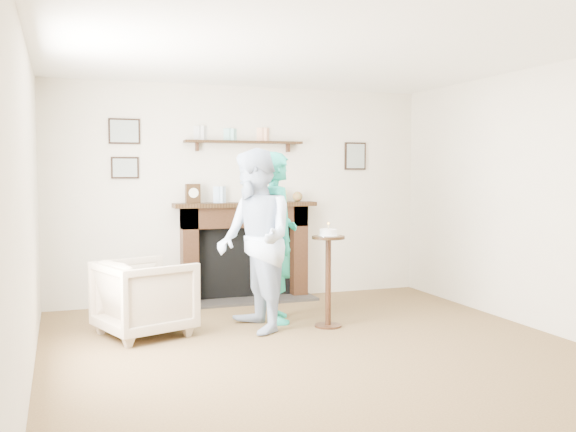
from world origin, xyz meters
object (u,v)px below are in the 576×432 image
object	(u,v)px
woman	(277,321)
man	(255,331)
pedestal_table	(328,263)
armchair	(145,335)

from	to	relation	value
woman	man	bearing A→B (deg)	145.00
pedestal_table	woman	bearing A→B (deg)	134.51
armchair	woman	xyz separation A→B (m)	(1.33, 0.13, 0.00)
man	pedestal_table	size ratio (longest dim) A/B	1.70
man	woman	distance (m)	0.46
woman	pedestal_table	size ratio (longest dim) A/B	1.67
armchair	woman	size ratio (longest dim) A/B	0.45
man	pedestal_table	distance (m)	0.96
pedestal_table	armchair	bearing A→B (deg)	170.97
man	pedestal_table	world-z (taller)	pedestal_table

